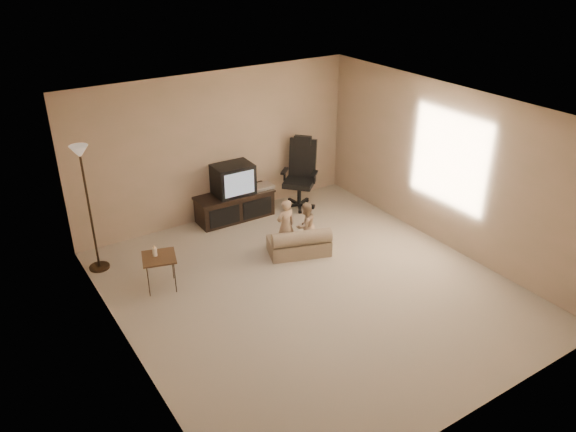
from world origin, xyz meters
The scene contains 9 objects.
floor centered at (0.00, 0.00, 0.00)m, with size 5.50×5.50×0.00m, color #B6AA91.
room_shell centered at (0.00, 0.00, 1.52)m, with size 5.50×5.50×5.50m.
tv_stand centered at (0.16, 2.49, 0.41)m, with size 1.38×0.54×0.98m.
office_chair centered at (1.38, 2.31, 0.45)m, with size 0.82×0.82×1.26m.
side_table centered at (-1.72, 1.16, 0.48)m, with size 0.55×0.55×0.67m.
floor_lamp centered at (-2.30, 2.14, 1.38)m, with size 0.30×0.30×1.90m.
child_sofa centered at (0.40, 0.87, 0.18)m, with size 1.03×0.79×0.45m.
toddler_left centered at (0.28, 1.08, 0.43)m, with size 0.31×0.23×0.86m, color tan.
toddler_right centered at (0.61, 1.01, 0.37)m, with size 0.36×0.20×0.74m, color tan.
Camera 1 is at (-3.81, -5.29, 4.38)m, focal length 35.00 mm.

